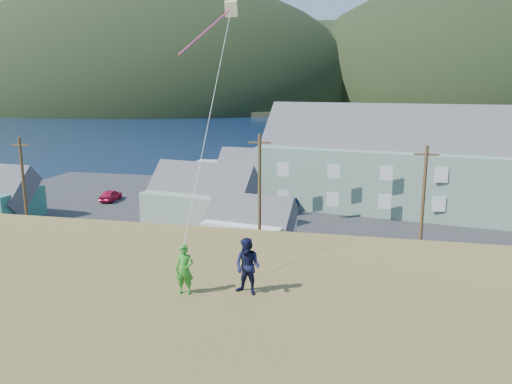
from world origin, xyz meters
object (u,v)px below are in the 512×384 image
wharf (268,172)px  shed_palegreen_far (260,175)px  shed_white (250,226)px  lodge (444,164)px  kite_flyer_green (185,270)px  shed_palegreen_near (201,198)px  kite_flyer_navy (248,266)px

wharf → shed_palegreen_far: bearing=-82.8°
shed_white → shed_palegreen_far: (-3.52, 20.26, 0.50)m
lodge → kite_flyer_green: lodge is taller
lodge → shed_white: 23.90m
shed_palegreen_near → kite_flyer_green: 32.54m
wharf → kite_flyer_navy: size_ratio=15.39×
wharf → shed_palegreen_near: (-0.74, -28.87, 2.29)m
shed_white → kite_flyer_navy: kite_flyer_navy is taller
lodge → shed_palegreen_near: size_ratio=3.64×
shed_palegreen_near → kite_flyer_green: (9.88, -30.56, 5.21)m
lodge → kite_flyer_navy: 42.37m
shed_palegreen_near → kite_flyer_navy: 32.78m
shed_white → lodge: bearing=54.3°
shed_palegreen_far → kite_flyer_navy: (9.08, -44.30, 5.40)m
shed_white → kite_flyer_green: kite_flyer_green is taller
lodge → kite_flyer_green: bearing=-97.7°
shed_white → shed_palegreen_far: shed_palegreen_far is taller
kite_flyer_green → kite_flyer_navy: 1.85m
wharf → shed_palegreen_far: 15.01m
lodge → shed_palegreen_near: 25.37m
wharf → shed_palegreen_near: 28.97m
lodge → kite_flyer_navy: size_ratio=23.58×
shed_white → kite_flyer_navy: size_ratio=4.51×
lodge → shed_white: bearing=-125.2°
wharf → lodge: 29.13m
wharf → shed_white: size_ratio=3.41×
wharf → lodge: (22.18, -18.28, 4.75)m
shed_white → shed_palegreen_far: bearing=109.3°
shed_palegreen_far → kite_flyer_green: (7.28, -44.70, 5.30)m
shed_palegreen_near → kite_flyer_navy: kite_flyer_navy is taller
lodge → kite_flyer_navy: lodge is taller
lodge → kite_flyer_navy: bearing=-95.5°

